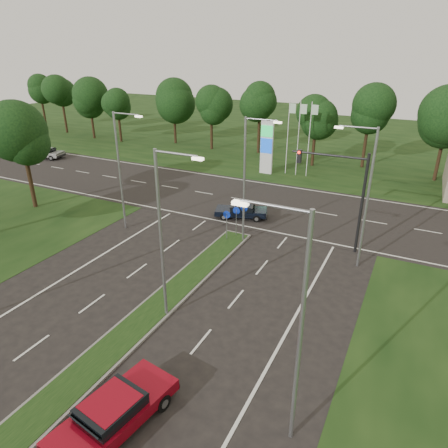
% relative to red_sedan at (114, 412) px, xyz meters
% --- Properties ---
extents(ground, '(160.00, 160.00, 0.00)m').
position_rel_red_sedan_xyz_m(ground, '(-2.96, 0.57, -0.73)').
color(ground, black).
rests_on(ground, ground).
extents(verge_far, '(160.00, 50.00, 0.02)m').
position_rel_red_sedan_xyz_m(verge_far, '(-2.96, 55.57, -0.73)').
color(verge_far, black).
rests_on(verge_far, ground).
extents(cross_road, '(160.00, 12.00, 0.02)m').
position_rel_red_sedan_xyz_m(cross_road, '(-2.96, 24.57, -0.73)').
color(cross_road, black).
rests_on(cross_road, ground).
extents(median_kerb, '(2.00, 26.00, 0.12)m').
position_rel_red_sedan_xyz_m(median_kerb, '(-2.96, 4.57, -0.67)').
color(median_kerb, slate).
rests_on(median_kerb, ground).
extents(streetlight_median_near, '(2.53, 0.22, 9.00)m').
position_rel_red_sedan_xyz_m(streetlight_median_near, '(-1.96, 6.57, 4.35)').
color(streetlight_median_near, gray).
rests_on(streetlight_median_near, ground).
extents(streetlight_median_far, '(2.53, 0.22, 9.00)m').
position_rel_red_sedan_xyz_m(streetlight_median_far, '(-1.96, 16.57, 4.35)').
color(streetlight_median_far, gray).
rests_on(streetlight_median_far, ground).
extents(streetlight_left_far, '(2.53, 0.22, 9.00)m').
position_rel_red_sedan_xyz_m(streetlight_left_far, '(-11.26, 14.57, 4.35)').
color(streetlight_left_far, gray).
rests_on(streetlight_left_far, ground).
extents(streetlight_right_far, '(2.53, 0.22, 9.00)m').
position_rel_red_sedan_xyz_m(streetlight_right_far, '(5.84, 16.57, 4.35)').
color(streetlight_right_far, gray).
rests_on(streetlight_right_far, ground).
extents(streetlight_right_near, '(2.53, 0.22, 9.00)m').
position_rel_red_sedan_xyz_m(streetlight_right_near, '(5.84, 2.57, 4.35)').
color(streetlight_right_near, gray).
rests_on(streetlight_right_near, ground).
extents(traffic_signal, '(5.10, 0.42, 7.00)m').
position_rel_red_sedan_xyz_m(traffic_signal, '(4.23, 18.57, 3.92)').
color(traffic_signal, black).
rests_on(traffic_signal, ground).
extents(median_signs, '(1.16, 1.76, 2.38)m').
position_rel_red_sedan_xyz_m(median_signs, '(-2.96, 16.97, 0.98)').
color(median_signs, gray).
rests_on(median_signs, ground).
extents(gas_pylon, '(5.80, 1.26, 8.00)m').
position_rel_red_sedan_xyz_m(gas_pylon, '(-6.74, 33.62, 2.46)').
color(gas_pylon, silver).
rests_on(gas_pylon, ground).
extents(tree_left_far, '(5.20, 5.20, 8.86)m').
position_rel_red_sedan_xyz_m(tree_left_far, '(-20.85, 14.50, 5.38)').
color(tree_left_far, black).
rests_on(tree_left_far, ground).
extents(treeline_far, '(6.00, 6.00, 9.90)m').
position_rel_red_sedan_xyz_m(treeline_far, '(-2.85, 40.50, 6.10)').
color(treeline_far, black).
rests_on(treeline_far, ground).
extents(red_sedan, '(2.76, 5.21, 1.36)m').
position_rel_red_sedan_xyz_m(red_sedan, '(0.00, 0.00, 0.00)').
color(red_sedan, maroon).
rests_on(red_sedan, ground).
extents(navy_sedan, '(4.56, 3.01, 1.16)m').
position_rel_red_sedan_xyz_m(navy_sedan, '(-4.11, 20.58, -0.11)').
color(navy_sedan, black).
rests_on(navy_sedan, ground).
extents(far_car_a, '(4.87, 2.94, 1.31)m').
position_rel_red_sedan_xyz_m(far_car_a, '(-34.80, 27.18, -0.03)').
color(far_car_a, gray).
rests_on(far_car_a, ground).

